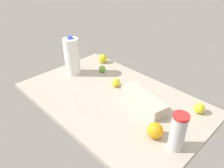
% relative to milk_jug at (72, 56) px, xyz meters
% --- Properties ---
extents(countertop, '(1.20, 0.76, 0.03)m').
position_rel_milk_jug_xyz_m(countertop, '(0.44, -0.02, -0.15)').
color(countertop, '#ABA192').
rests_on(countertop, ground).
extents(milk_jug, '(0.11, 0.11, 0.29)m').
position_rel_milk_jug_xyz_m(milk_jug, '(0.00, 0.00, 0.00)').
color(milk_jug, white).
rests_on(milk_jug, countertop).
extents(egg_carton, '(0.34, 0.18, 0.07)m').
position_rel_milk_jug_xyz_m(egg_carton, '(0.63, 0.06, -0.10)').
color(egg_carton, '#C0B09F').
rests_on(egg_carton, countertop).
extents(tumbler_cup, '(0.08, 0.08, 0.20)m').
position_rel_milk_jug_xyz_m(tumbler_cup, '(0.95, -0.09, -0.04)').
color(tumbler_cup, silver).
rests_on(tumbler_cup, countertop).
extents(lemon_loose, '(0.07, 0.07, 0.07)m').
position_rel_milk_jug_xyz_m(lemon_loose, '(0.02, 0.28, -0.10)').
color(lemon_loose, yellow).
rests_on(lemon_loose, countertop).
extents(lemon_near_front, '(0.06, 0.06, 0.06)m').
position_rel_milk_jug_xyz_m(lemon_near_front, '(0.36, 0.09, -0.11)').
color(lemon_near_front, yellow).
rests_on(lemon_near_front, countertop).
extents(lemon_beside_bowl, '(0.06, 0.06, 0.06)m').
position_rel_milk_jug_xyz_m(lemon_beside_bowl, '(0.91, 0.23, -0.11)').
color(lemon_beside_bowl, yellow).
rests_on(lemon_beside_bowl, countertop).
extents(lime_by_jug, '(0.05, 0.05, 0.05)m').
position_rel_milk_jug_xyz_m(lime_by_jug, '(0.14, 0.17, -0.11)').
color(lime_by_jug, '#61A832').
rests_on(lime_by_jug, countertop).
extents(orange_far_back, '(0.08, 0.08, 0.08)m').
position_rel_milk_jug_xyz_m(orange_far_back, '(0.84, -0.11, -0.10)').
color(orange_far_back, orange).
rests_on(orange_far_back, countertop).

